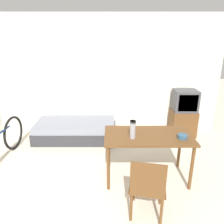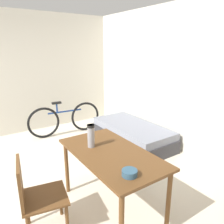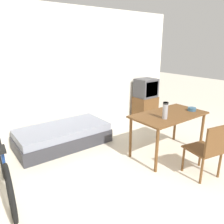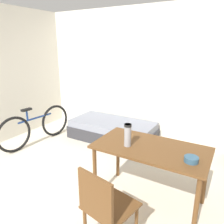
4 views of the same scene
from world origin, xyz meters
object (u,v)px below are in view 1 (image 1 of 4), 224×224
daybed (76,130)px  wooden_chair (148,186)px  dining_table (148,140)px  thermos_flask (133,129)px  tv (184,114)px  mate_bowl (183,137)px  bicycle (0,143)px

daybed → wooden_chair: bearing=-61.5°
dining_table → thermos_flask: thermos_flask is taller
tv → daybed: bearing=-175.4°
dining_table → mate_bowl: mate_bowl is taller
wooden_chair → mate_bowl: size_ratio=5.89×
dining_table → mate_bowl: size_ratio=9.17×
bicycle → thermos_flask: 2.52m
daybed → wooden_chair: wooden_chair is taller
wooden_chair → bicycle: wooden_chair is taller
bicycle → thermos_flask: bearing=-14.7°
bicycle → tv: bearing=17.2°
thermos_flask → tv: bearing=52.8°
dining_table → mate_bowl: 0.52m
daybed → dining_table: dining_table is taller
daybed → thermos_flask: (1.13, -1.57, 0.73)m
daybed → thermos_flask: thermos_flask is taller
daybed → thermos_flask: 2.07m
bicycle → mate_bowl: mate_bowl is taller
daybed → wooden_chair: size_ratio=2.07×
daybed → bicycle: (-1.24, -0.95, 0.16)m
dining_table → wooden_chair: (-0.13, -0.86, -0.19)m
tv → bicycle: tv is taller
daybed → tv: size_ratio=1.67×
dining_table → bicycle: 2.70m
tv → thermos_flask: (-1.35, -1.77, 0.40)m
wooden_chair → dining_table: bearing=81.6°
daybed → mate_bowl: mate_bowl is taller
tv → bicycle: bearing=-162.8°
thermos_flask → dining_table: bearing=24.8°
daybed → mate_bowl: (1.88, -1.58, 0.60)m
daybed → bicycle: size_ratio=1.08×
dining_table → thermos_flask: (-0.26, -0.12, 0.24)m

